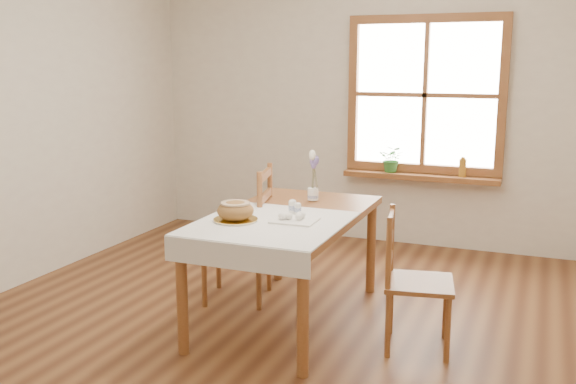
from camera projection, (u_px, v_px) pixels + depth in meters
name	position (u px, v px, depth m)	size (l,w,h in m)	color
ground	(271.00, 335.00, 4.19)	(5.00, 5.00, 0.00)	brown
room_walls	(269.00, 70.00, 3.85)	(4.60, 5.10, 2.65)	silver
window	(425.00, 95.00, 5.96)	(1.46, 0.08, 1.46)	brown
window_sill	(420.00, 177.00, 6.05)	(1.46, 0.20, 0.05)	brown
dining_table	(288.00, 226.00, 4.33)	(0.90, 1.60, 0.75)	brown
table_linen	(270.00, 223.00, 4.04)	(0.91, 0.99, 0.01)	silver
chair_left	(237.00, 234.00, 4.75)	(0.47, 0.49, 1.01)	brown
chair_right	(419.00, 281.00, 3.93)	(0.41, 0.43, 0.87)	brown
bread_plate	(236.00, 220.00, 4.08)	(0.27, 0.27, 0.01)	white
bread_loaf	(235.00, 209.00, 4.06)	(0.23, 0.23, 0.13)	olive
egg_napkin	(295.00, 220.00, 4.07)	(0.28, 0.23, 0.01)	silver
eggs	(295.00, 216.00, 4.06)	(0.21, 0.19, 0.05)	white
salt_shaker	(292.00, 206.00, 4.27)	(0.05, 0.05, 0.10)	white
pepper_shaker	(298.00, 209.00, 4.24)	(0.04, 0.04, 0.09)	white
flower_vase	(313.00, 195.00, 4.70)	(0.08, 0.08, 0.09)	white
lavender_bouquet	(313.00, 172.00, 4.67)	(0.14, 0.14, 0.26)	#695699
potted_plant	(392.00, 162.00, 6.13)	(0.23, 0.25, 0.20)	#33752E
amber_bottle	(463.00, 167.00, 5.89)	(0.07, 0.07, 0.19)	#AF7620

